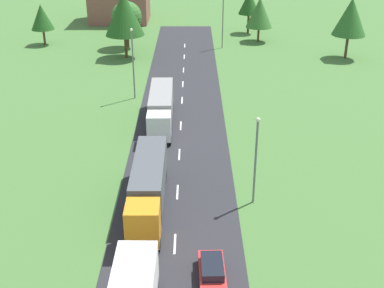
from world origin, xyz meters
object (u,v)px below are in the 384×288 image
object	(u,v)px
truck_third	(162,107)
car_second	(213,273)
lamppost_third	(134,60)
tree_ash	(128,17)
tree_elm	(261,13)
tree_pine	(352,17)
lamppost_fourth	(224,20)
tree_maple	(43,17)
lamppost_second	(257,156)
tree_oak	(251,2)
tree_birch	(126,13)
truck_second	(150,185)

from	to	relation	value
truck_third	car_second	distance (m)	26.62
lamppost_third	tree_ash	bearing A→B (deg)	98.45
lamppost_third	tree_elm	distance (m)	34.34
tree_pine	lamppost_fourth	bearing A→B (deg)	162.57
lamppost_third	tree_maple	bearing A→B (deg)	124.92
lamppost_second	tree_maple	xyz separation A→B (m)	(-30.86, 50.95, 0.45)
tree_pine	tree_oak	bearing A→B (deg)	129.58
lamppost_fourth	tree_birch	world-z (taller)	tree_birch
car_second	tree_birch	world-z (taller)	tree_birch
lamppost_second	tree_maple	distance (m)	59.57
truck_second	lamppost_third	bearing A→B (deg)	98.45
tree_oak	tree_ash	distance (m)	23.91
lamppost_third	tree_pine	size ratio (longest dim) A/B	0.94
car_second	lamppost_fourth	distance (m)	58.81
lamppost_fourth	tree_pine	distance (m)	20.39
lamppost_second	tree_oak	size ratio (longest dim) A/B	0.97
tree_elm	lamppost_second	bearing A→B (deg)	-97.20
lamppost_third	truck_second	bearing A→B (deg)	-81.55
truck_second	lamppost_second	bearing A→B (deg)	6.00
tree_oak	tree_birch	world-z (taller)	tree_birch
tree_birch	tree_ash	size ratio (longest dim) A/B	1.35
tree_ash	tree_birch	bearing A→B (deg)	-86.09
truck_second	car_second	bearing A→B (deg)	-61.56
lamppost_third	tree_oak	xyz separation A→B (m)	(17.93, 34.91, 0.78)
tree_maple	tree_elm	world-z (taller)	tree_elm
truck_third	tree_pine	bearing A→B (deg)	43.21
truck_second	truck_third	world-z (taller)	truck_second
lamppost_second	tree_ash	xyz separation A→B (m)	(-16.07, 49.17, 0.85)
car_second	tree_birch	size ratio (longest dim) A/B	0.45
truck_third	tree_birch	world-z (taller)	tree_birch
tree_birch	tree_pine	bearing A→B (deg)	-0.46
tree_maple	tree_elm	bearing A→B (deg)	3.19
lamppost_third	tree_elm	size ratio (longest dim) A/B	1.16
truck_third	tree_maple	bearing A→B (deg)	122.74
truck_third	tree_elm	xyz separation A→B (m)	(15.28, 36.74, 3.02)
lamppost_second	tree_pine	xyz separation A→B (m)	(19.42, 42.61, 2.24)
lamppost_fourth	tree_maple	size ratio (longest dim) A/B	1.25
lamppost_third	tree_oak	world-z (taller)	lamppost_third
truck_second	car_second	distance (m)	10.27
tree_ash	lamppost_third	bearing A→B (deg)	-81.55
truck_second	tree_maple	xyz separation A→B (m)	(-22.23, 51.85, 2.58)
truck_second	tree_elm	size ratio (longest dim) A/B	1.59
tree_oak	tree_pine	distance (m)	21.83
truck_second	lamppost_fourth	xyz separation A→B (m)	(8.67, 49.60, 2.63)
tree_birch	tree_maple	bearing A→B (deg)	152.11
lamppost_third	tree_oak	distance (m)	39.26
lamppost_fourth	tree_ash	xyz separation A→B (m)	(-16.11, 0.47, 0.35)
truck_second	truck_third	xyz separation A→B (m)	(0.05, 17.21, -0.10)
lamppost_third	tree_oak	size ratio (longest dim) A/B	1.12
tree_oak	tree_ash	bearing A→B (deg)	-154.60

